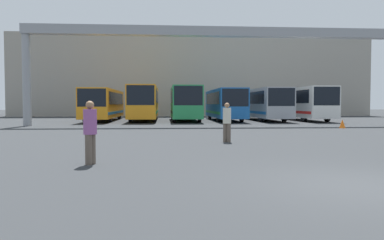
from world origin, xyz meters
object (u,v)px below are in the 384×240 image
object	(u,v)px
bus_slot_1	(144,101)
bus_slot_2	(185,102)
bus_slot_5	(304,102)
bus_slot_4	(263,102)
pedestrian_mid_left	(227,121)
bus_slot_0	(104,103)
traffic_cone	(342,124)
pedestrian_near_left	(90,131)
bus_slot_3	(224,103)

from	to	relation	value
bus_slot_1	bus_slot_2	size ratio (longest dim) A/B	1.24
bus_slot_5	bus_slot_4	bearing A→B (deg)	171.19
bus_slot_1	pedestrian_mid_left	size ratio (longest dim) A/B	7.44
bus_slot_2	bus_slot_5	size ratio (longest dim) A/B	0.96
bus_slot_0	bus_slot_2	size ratio (longest dim) A/B	1.20
bus_slot_2	bus_slot_5	xyz separation A→B (m)	(11.77, 0.22, -0.02)
bus_slot_4	bus_slot_5	world-z (taller)	bus_slot_5
bus_slot_2	bus_slot_5	world-z (taller)	bus_slot_2
traffic_cone	bus_slot_5	bearing A→B (deg)	81.21
bus_slot_2	traffic_cone	world-z (taller)	bus_slot_2
bus_slot_4	pedestrian_near_left	bearing A→B (deg)	-114.07
pedestrian_mid_left	bus_slot_1	bearing A→B (deg)	134.74
bus_slot_1	bus_slot_5	size ratio (longest dim) A/B	1.19
bus_slot_2	bus_slot_4	world-z (taller)	bus_slot_2
bus_slot_0	bus_slot_5	size ratio (longest dim) A/B	1.15
bus_slot_0	traffic_cone	size ratio (longest dim) A/B	20.22
bus_slot_1	bus_slot_4	xyz separation A→B (m)	(11.77, -0.38, -0.11)
bus_slot_2	pedestrian_mid_left	world-z (taller)	bus_slot_2
bus_slot_5	pedestrian_near_left	distance (m)	30.26
bus_slot_0	bus_slot_2	world-z (taller)	bus_slot_2
bus_slot_1	pedestrian_mid_left	world-z (taller)	bus_slot_1
bus_slot_3	traffic_cone	size ratio (longest dim) A/B	19.12
bus_slot_4	bus_slot_3	bearing A→B (deg)	-177.69
bus_slot_2	bus_slot_3	xyz separation A→B (m)	(3.92, 0.67, -0.12)
bus_slot_0	bus_slot_4	xyz separation A→B (m)	(15.69, -0.17, 0.05)
bus_slot_4	bus_slot_5	distance (m)	3.97
pedestrian_near_left	bus_slot_1	bearing A→B (deg)	23.94
bus_slot_0	pedestrian_near_left	distance (m)	26.90
pedestrian_mid_left	bus_slot_3	bearing A→B (deg)	113.62
traffic_cone	bus_slot_4	bearing A→B (deg)	99.67
bus_slot_1	bus_slot_4	world-z (taller)	bus_slot_1
pedestrian_mid_left	bus_slot_4	bearing A→B (deg)	103.57
bus_slot_5	pedestrian_near_left	bearing A→B (deg)	-121.34
bus_slot_3	bus_slot_4	size ratio (longest dim) A/B	0.97
bus_slot_4	bus_slot_5	xyz separation A→B (m)	(3.92, -0.61, 0.07)
bus_slot_4	pedestrian_near_left	world-z (taller)	bus_slot_4
pedestrian_near_left	pedestrian_mid_left	xyz separation A→B (m)	(4.64, 5.58, -0.02)
bus_slot_5	pedestrian_mid_left	size ratio (longest dim) A/B	6.25
bus_slot_0	bus_slot_1	size ratio (longest dim) A/B	0.97
bus_slot_4	pedestrian_near_left	xyz separation A→B (m)	(-11.81, -26.44, -0.87)
bus_slot_2	traffic_cone	distance (m)	15.31
bus_slot_2	bus_slot_1	bearing A→B (deg)	162.83
bus_slot_1	traffic_cone	xyz separation A→B (m)	(13.87, -12.74, -1.58)
bus_slot_3	bus_slot_1	bearing A→B (deg)	176.06
bus_slot_4	pedestrian_mid_left	world-z (taller)	bus_slot_4
pedestrian_near_left	pedestrian_mid_left	size ratio (longest dim) A/B	1.02
bus_slot_3	bus_slot_0	bearing A→B (deg)	178.41
bus_slot_2	pedestrian_near_left	distance (m)	25.93
bus_slot_0	pedestrian_near_left	size ratio (longest dim) A/B	7.05
bus_slot_2	traffic_cone	size ratio (longest dim) A/B	16.87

